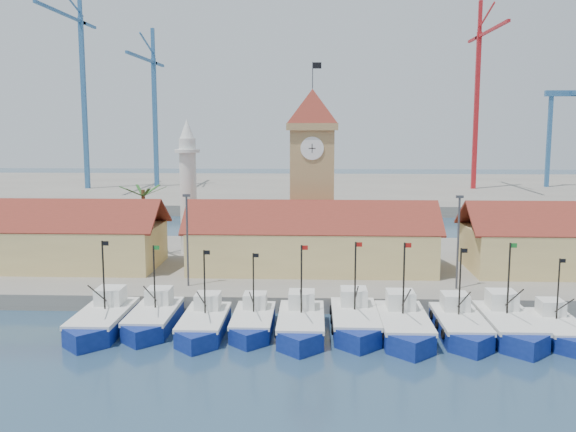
{
  "coord_description": "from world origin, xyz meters",
  "views": [
    {
      "loc": [
        0.29,
        -48.68,
        17.17
      ],
      "look_at": [
        -2.48,
        18.0,
        7.6
      ],
      "focal_mm": 40.0,
      "sensor_mm": 36.0,
      "label": 1
    }
  ],
  "objects_px": {
    "boat_5": "(355,323)",
    "clock_tower": "(312,169)",
    "boat_0": "(102,322)",
    "minaret": "(188,186)"
  },
  "relations": [
    {
      "from": "boat_5",
      "to": "minaret",
      "type": "relative_size",
      "value": 0.64
    },
    {
      "from": "clock_tower",
      "to": "minaret",
      "type": "bearing_deg",
      "value": 172.39
    },
    {
      "from": "boat_0",
      "to": "minaret",
      "type": "xyz_separation_m",
      "value": [
        2.39,
        25.77,
        8.9
      ]
    },
    {
      "from": "boat_0",
      "to": "clock_tower",
      "type": "relative_size",
      "value": 0.46
    },
    {
      "from": "clock_tower",
      "to": "boat_0",
      "type": "bearing_deg",
      "value": -126.19
    },
    {
      "from": "boat_5",
      "to": "minaret",
      "type": "bearing_deg",
      "value": 126.79
    },
    {
      "from": "boat_0",
      "to": "minaret",
      "type": "distance_m",
      "value": 27.37
    },
    {
      "from": "boat_5",
      "to": "clock_tower",
      "type": "height_order",
      "value": "clock_tower"
    },
    {
      "from": "minaret",
      "to": "clock_tower",
      "type": "bearing_deg",
      "value": -7.61
    },
    {
      "from": "boat_0",
      "to": "clock_tower",
      "type": "bearing_deg",
      "value": 53.81
    }
  ]
}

